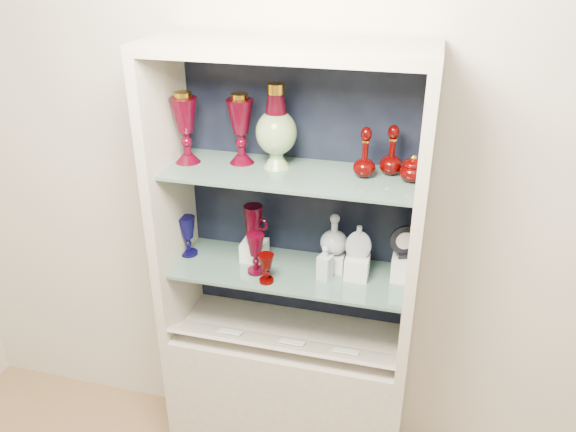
% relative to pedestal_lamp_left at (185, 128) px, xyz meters
% --- Properties ---
extents(wall_back, '(3.50, 0.02, 2.80)m').
position_rel_pedestal_lamp_left_xyz_m(wall_back, '(0.41, 0.19, -0.21)').
color(wall_back, silver).
rests_on(wall_back, ground).
extents(cabinet_base, '(1.00, 0.40, 0.75)m').
position_rel_pedestal_lamp_left_xyz_m(cabinet_base, '(0.41, -0.03, -1.23)').
color(cabinet_base, '#B8AF9C').
rests_on(cabinet_base, ground).
extents(cabinet_back_panel, '(0.98, 0.02, 1.15)m').
position_rel_pedestal_lamp_left_xyz_m(cabinet_back_panel, '(0.41, 0.16, -0.28)').
color(cabinet_back_panel, black).
rests_on(cabinet_back_panel, cabinet_base).
extents(cabinet_side_left, '(0.04, 0.40, 1.15)m').
position_rel_pedestal_lamp_left_xyz_m(cabinet_side_left, '(-0.07, -0.03, -0.28)').
color(cabinet_side_left, '#B8AF9C').
rests_on(cabinet_side_left, cabinet_base).
extents(cabinet_side_right, '(0.04, 0.40, 1.15)m').
position_rel_pedestal_lamp_left_xyz_m(cabinet_side_right, '(0.89, -0.03, -0.28)').
color(cabinet_side_right, '#B8AF9C').
rests_on(cabinet_side_right, cabinet_base).
extents(cabinet_top_cap, '(1.00, 0.40, 0.04)m').
position_rel_pedestal_lamp_left_xyz_m(cabinet_top_cap, '(0.41, -0.03, 0.31)').
color(cabinet_top_cap, '#B8AF9C').
rests_on(cabinet_top_cap, cabinet_side_left).
extents(shelf_lower, '(0.92, 0.34, 0.01)m').
position_rel_pedestal_lamp_left_xyz_m(shelf_lower, '(0.41, -0.01, -0.56)').
color(shelf_lower, slate).
rests_on(shelf_lower, cabinet_side_left).
extents(shelf_upper, '(0.92, 0.34, 0.01)m').
position_rel_pedestal_lamp_left_xyz_m(shelf_upper, '(0.41, -0.01, -0.14)').
color(shelf_upper, slate).
rests_on(shelf_upper, cabinet_side_left).
extents(label_ledge, '(0.92, 0.17, 0.09)m').
position_rel_pedestal_lamp_left_xyz_m(label_ledge, '(0.41, -0.14, -0.83)').
color(label_ledge, '#B8AF9C').
rests_on(label_ledge, cabinet_base).
extents(label_card_0, '(0.10, 0.06, 0.03)m').
position_rel_pedestal_lamp_left_xyz_m(label_card_0, '(0.45, -0.14, -0.81)').
color(label_card_0, white).
rests_on(label_card_0, label_ledge).
extents(label_card_1, '(0.10, 0.06, 0.03)m').
position_rel_pedestal_lamp_left_xyz_m(label_card_1, '(0.67, -0.14, -0.81)').
color(label_card_1, white).
rests_on(label_card_1, label_ledge).
extents(label_card_2, '(0.10, 0.06, 0.03)m').
position_rel_pedestal_lamp_left_xyz_m(label_card_2, '(0.19, -0.14, -0.81)').
color(label_card_2, white).
rests_on(label_card_2, label_ledge).
extents(pedestal_lamp_left, '(0.13, 0.13, 0.27)m').
position_rel_pedestal_lamp_left_xyz_m(pedestal_lamp_left, '(0.00, 0.00, 0.00)').
color(pedestal_lamp_left, '#4E0315').
rests_on(pedestal_lamp_left, shelf_upper).
extents(pedestal_lamp_right, '(0.13, 0.13, 0.27)m').
position_rel_pedestal_lamp_left_xyz_m(pedestal_lamp_right, '(0.20, 0.05, -0.00)').
color(pedestal_lamp_right, '#4E0315').
rests_on(pedestal_lamp_right, shelf_upper).
extents(enamel_urn, '(0.20, 0.20, 0.31)m').
position_rel_pedestal_lamp_left_xyz_m(enamel_urn, '(0.35, 0.04, 0.02)').
color(enamel_urn, '#0B4E29').
rests_on(enamel_urn, shelf_upper).
extents(ruby_decanter_a, '(0.08, 0.08, 0.21)m').
position_rel_pedestal_lamp_left_xyz_m(ruby_decanter_a, '(0.68, 0.02, -0.03)').
color(ruby_decanter_a, '#460100').
rests_on(ruby_decanter_a, shelf_upper).
extents(ruby_decanter_b, '(0.11, 0.11, 0.20)m').
position_rel_pedestal_lamp_left_xyz_m(ruby_decanter_b, '(0.77, 0.07, -0.04)').
color(ruby_decanter_b, '#460100').
rests_on(ruby_decanter_b, shelf_upper).
extents(lidded_bowl, '(0.11, 0.11, 0.10)m').
position_rel_pedestal_lamp_left_xyz_m(lidded_bowl, '(0.85, 0.02, -0.09)').
color(lidded_bowl, '#460100').
rests_on(lidded_bowl, shelf_upper).
extents(cobalt_goblet, '(0.07, 0.07, 0.17)m').
position_rel_pedestal_lamp_left_xyz_m(cobalt_goblet, '(-0.03, 0.01, -0.47)').
color(cobalt_goblet, '#0D0A3D').
rests_on(cobalt_goblet, shelf_lower).
extents(ruby_goblet_tall, '(0.07, 0.07, 0.17)m').
position_rel_pedestal_lamp_left_xyz_m(ruby_goblet_tall, '(0.28, -0.06, -0.47)').
color(ruby_goblet_tall, '#4E0315').
rests_on(ruby_goblet_tall, shelf_lower).
extents(ruby_goblet_small, '(0.07, 0.07, 0.12)m').
position_rel_pedestal_lamp_left_xyz_m(ruby_goblet_small, '(0.34, -0.12, -0.50)').
color(ruby_goblet_small, '#460100').
rests_on(ruby_goblet_small, shelf_lower).
extents(riser_ruby_pitcher, '(0.10, 0.10, 0.08)m').
position_rel_pedestal_lamp_left_xyz_m(riser_ruby_pitcher, '(0.25, 0.04, -0.52)').
color(riser_ruby_pitcher, silver).
rests_on(riser_ruby_pitcher, shelf_lower).
extents(ruby_pitcher, '(0.14, 0.10, 0.16)m').
position_rel_pedestal_lamp_left_xyz_m(ruby_pitcher, '(0.25, 0.04, -0.39)').
color(ruby_pitcher, '#4E0315').
rests_on(ruby_pitcher, riser_ruby_pitcher).
extents(clear_square_bottle, '(0.06, 0.06, 0.15)m').
position_rel_pedestal_lamp_left_xyz_m(clear_square_bottle, '(0.56, -0.04, -0.48)').
color(clear_square_bottle, '#A8B6C5').
rests_on(clear_square_bottle, shelf_lower).
extents(riser_flat_flask, '(0.09, 0.09, 0.09)m').
position_rel_pedestal_lamp_left_xyz_m(riser_flat_flask, '(0.68, 0.00, -0.51)').
color(riser_flat_flask, silver).
rests_on(riser_flat_flask, shelf_lower).
extents(flat_flask, '(0.10, 0.06, 0.14)m').
position_rel_pedestal_lamp_left_xyz_m(flat_flask, '(0.68, 0.00, -0.40)').
color(flat_flask, '#B1BBC7').
rests_on(flat_flask, riser_flat_flask).
extents(riser_clear_round_decanter, '(0.09, 0.09, 0.07)m').
position_rel_pedestal_lamp_left_xyz_m(riser_clear_round_decanter, '(0.57, 0.05, -0.52)').
color(riser_clear_round_decanter, silver).
rests_on(riser_clear_round_decanter, shelf_lower).
extents(clear_round_decanter, '(0.11, 0.11, 0.16)m').
position_rel_pedestal_lamp_left_xyz_m(clear_round_decanter, '(0.57, 0.05, -0.40)').
color(clear_round_decanter, '#A8B6C5').
rests_on(clear_round_decanter, riser_clear_round_decanter).
extents(riser_cameo_medallion, '(0.08, 0.08, 0.10)m').
position_rel_pedestal_lamp_left_xyz_m(riser_cameo_medallion, '(0.85, 0.03, -0.51)').
color(riser_cameo_medallion, silver).
rests_on(riser_cameo_medallion, shelf_lower).
extents(cameo_medallion, '(0.12, 0.08, 0.14)m').
position_rel_pedestal_lamp_left_xyz_m(cameo_medallion, '(0.85, 0.03, -0.39)').
color(cameo_medallion, black).
rests_on(cameo_medallion, riser_cameo_medallion).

